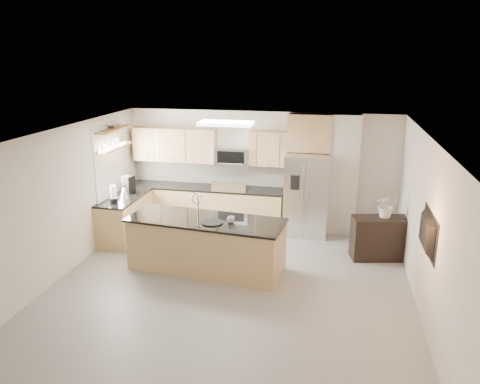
% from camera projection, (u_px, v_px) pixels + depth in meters
% --- Properties ---
extents(floor, '(6.50, 6.50, 0.00)m').
position_uv_depth(floor, '(228.00, 291.00, 7.79)').
color(floor, gray).
rests_on(floor, ground).
extents(ceiling, '(6.00, 6.50, 0.02)m').
position_uv_depth(ceiling, '(227.00, 136.00, 7.05)').
color(ceiling, white).
rests_on(ceiling, wall_back).
extents(wall_back, '(6.00, 0.02, 2.60)m').
position_uv_depth(wall_back, '(261.00, 170.00, 10.47)').
color(wall_back, beige).
rests_on(wall_back, floor).
extents(wall_front, '(6.00, 0.02, 2.60)m').
position_uv_depth(wall_front, '(149.00, 332.00, 4.37)').
color(wall_front, beige).
rests_on(wall_front, floor).
extents(wall_left, '(0.02, 6.50, 2.60)m').
position_uv_depth(wall_left, '(57.00, 205.00, 8.00)').
color(wall_left, beige).
rests_on(wall_left, floor).
extents(wall_right, '(0.02, 6.50, 2.60)m').
position_uv_depth(wall_right, '(427.00, 231.00, 6.84)').
color(wall_right, beige).
rests_on(wall_right, floor).
extents(back_counter, '(3.55, 0.66, 1.44)m').
position_uv_depth(back_counter, '(205.00, 206.00, 10.64)').
color(back_counter, tan).
rests_on(back_counter, floor).
extents(left_counter, '(0.66, 1.50, 0.92)m').
position_uv_depth(left_counter, '(125.00, 217.00, 9.92)').
color(left_counter, tan).
rests_on(left_counter, floor).
extents(range, '(0.76, 0.64, 1.14)m').
position_uv_depth(range, '(232.00, 208.00, 10.51)').
color(range, black).
rests_on(range, floor).
extents(upper_cabinets, '(3.50, 0.33, 0.75)m').
position_uv_depth(upper_cabinets, '(202.00, 146.00, 10.42)').
color(upper_cabinets, tan).
rests_on(upper_cabinets, wall_back).
extents(microwave, '(0.76, 0.40, 0.40)m').
position_uv_depth(microwave, '(233.00, 156.00, 10.30)').
color(microwave, silver).
rests_on(microwave, upper_cabinets).
extents(refrigerator, '(0.92, 0.78, 1.78)m').
position_uv_depth(refrigerator, '(306.00, 195.00, 10.03)').
color(refrigerator, silver).
rests_on(refrigerator, floor).
extents(partition_column, '(0.60, 0.30, 2.60)m').
position_uv_depth(partition_column, '(344.00, 175.00, 9.98)').
color(partition_column, beige).
rests_on(partition_column, floor).
extents(window, '(0.04, 1.15, 1.65)m').
position_uv_depth(window, '(108.00, 162.00, 9.64)').
color(window, white).
rests_on(window, wall_left).
extents(shelf_lower, '(0.30, 1.20, 0.04)m').
position_uv_depth(shelf_lower, '(114.00, 147.00, 9.62)').
color(shelf_lower, olive).
rests_on(shelf_lower, wall_left).
extents(shelf_upper, '(0.30, 1.20, 0.04)m').
position_uv_depth(shelf_upper, '(113.00, 129.00, 9.52)').
color(shelf_upper, olive).
rests_on(shelf_upper, wall_left).
extents(ceiling_fixture, '(1.00, 0.50, 0.06)m').
position_uv_depth(ceiling_fixture, '(226.00, 123.00, 8.64)').
color(ceiling_fixture, white).
rests_on(ceiling_fixture, ceiling).
extents(island, '(2.90, 1.31, 1.39)m').
position_uv_depth(island, '(206.00, 244.00, 8.46)').
color(island, tan).
rests_on(island, floor).
extents(credenza, '(1.11, 0.65, 0.83)m').
position_uv_depth(credenza, '(379.00, 238.00, 8.92)').
color(credenza, black).
rests_on(credenza, floor).
extents(cup, '(0.15, 0.15, 0.11)m').
position_uv_depth(cup, '(231.00, 220.00, 8.14)').
color(cup, silver).
rests_on(cup, island).
extents(platter, '(0.50, 0.50, 0.02)m').
position_uv_depth(platter, '(212.00, 222.00, 8.13)').
color(platter, black).
rests_on(platter, island).
extents(blender, '(0.16, 0.16, 0.37)m').
position_uv_depth(blender, '(113.00, 195.00, 9.33)').
color(blender, black).
rests_on(blender, left_counter).
extents(kettle, '(0.22, 0.22, 0.28)m').
position_uv_depth(kettle, '(124.00, 192.00, 9.68)').
color(kettle, silver).
rests_on(kettle, left_counter).
extents(coffee_maker, '(0.25, 0.28, 0.37)m').
position_uv_depth(coffee_maker, '(128.00, 185.00, 10.02)').
color(coffee_maker, black).
rests_on(coffee_maker, left_counter).
extents(bowl, '(0.50, 0.50, 0.09)m').
position_uv_depth(bowl, '(115.00, 125.00, 9.58)').
color(bowl, silver).
rests_on(bowl, shelf_upper).
extents(flower_vase, '(0.70, 0.63, 0.70)m').
position_uv_depth(flower_vase, '(388.00, 200.00, 8.72)').
color(flower_vase, silver).
rests_on(flower_vase, credenza).
extents(television, '(0.14, 1.08, 0.62)m').
position_uv_depth(television, '(423.00, 233.00, 6.65)').
color(television, black).
rests_on(television, wall_right).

